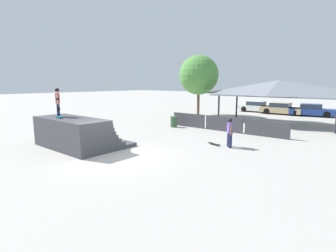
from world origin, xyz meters
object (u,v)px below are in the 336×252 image
(skateboard_on_ground, at_px, (214,144))
(trash_bin, at_px, (174,122))
(parked_car_tan, at_px, (281,109))
(bystander_walking, at_px, (230,130))
(skater_on_deck, at_px, (58,100))
(skateboard_on_deck, at_px, (59,117))
(parked_car_white, at_px, (257,107))
(parked_car_blue, at_px, (312,110))
(tree_beside_pavilion, at_px, (199,75))

(skateboard_on_ground, relative_size, trash_bin, 1.00)
(parked_car_tan, bearing_deg, skateboard_on_ground, -85.41)
(bystander_walking, bearing_deg, parked_car_tan, -33.63)
(skater_on_deck, relative_size, skateboard_on_deck, 1.92)
(skater_on_deck, relative_size, bystander_walking, 0.99)
(skateboard_on_deck, relative_size, parked_car_white, 0.20)
(skater_on_deck, bearing_deg, parked_car_blue, 100.68)
(parked_car_blue, bearing_deg, skateboard_on_deck, -118.46)
(skateboard_on_deck, bearing_deg, tree_beside_pavilion, 108.54)
(skateboard_on_deck, height_order, parked_car_white, skateboard_on_deck)
(bystander_walking, height_order, trash_bin, bystander_walking)
(bystander_walking, bearing_deg, skateboard_on_ground, 52.57)
(bystander_walking, distance_m, trash_bin, 7.14)
(skateboard_on_deck, relative_size, parked_car_blue, 0.18)
(parked_car_tan, relative_size, parked_car_blue, 0.95)
(skateboard_on_deck, height_order, skateboard_on_ground, skateboard_on_deck)
(bystander_walking, relative_size, tree_beside_pavilion, 0.25)
(trash_bin, bearing_deg, bystander_walking, -26.39)
(parked_car_tan, height_order, parked_car_blue, same)
(parked_car_tan, xyz_separation_m, parked_car_blue, (2.97, 0.28, -0.00))
(skater_on_deck, xyz_separation_m, tree_beside_pavilion, (-1.81, 16.53, 1.73))
(parked_car_tan, bearing_deg, tree_beside_pavilion, -136.48)
(tree_beside_pavilion, height_order, trash_bin, tree_beside_pavilion)
(bystander_walking, relative_size, parked_car_tan, 0.37)
(skateboard_on_deck, distance_m, parked_car_tan, 23.66)
(skateboard_on_deck, height_order, tree_beside_pavilion, tree_beside_pavilion)
(bystander_walking, height_order, parked_car_tan, bystander_walking)
(skater_on_deck, relative_size, parked_car_blue, 0.34)
(tree_beside_pavilion, height_order, parked_car_white, tree_beside_pavilion)
(parked_car_white, relative_size, parked_car_tan, 0.95)
(parked_car_white, distance_m, parked_car_blue, 5.96)
(trash_bin, bearing_deg, parked_car_tan, 75.04)
(bystander_walking, distance_m, tree_beside_pavilion, 14.62)
(parked_car_white, height_order, parked_car_tan, same)
(parked_car_white, bearing_deg, trash_bin, -93.12)
(trash_bin, bearing_deg, skateboard_on_ground, -30.50)
(tree_beside_pavilion, xyz_separation_m, trash_bin, (2.81, -7.71, -3.81))
(skateboard_on_deck, bearing_deg, trash_bin, 97.38)
(trash_bin, relative_size, parked_car_white, 0.21)
(tree_beside_pavilion, bearing_deg, skater_on_deck, -83.74)
(tree_beside_pavilion, relative_size, trash_bin, 7.42)
(skater_on_deck, height_order, trash_bin, skater_on_deck)
(parked_car_white, bearing_deg, parked_car_tan, -11.22)
(trash_bin, bearing_deg, tree_beside_pavilion, 110.06)
(skateboard_on_deck, height_order, parked_car_tan, skateboard_on_deck)
(bystander_walking, relative_size, trash_bin, 1.86)
(skater_on_deck, height_order, skateboard_on_deck, skater_on_deck)
(bystander_walking, height_order, parked_car_blue, bystander_walking)
(parked_car_white, bearing_deg, bystander_walking, -72.74)
(tree_beside_pavilion, bearing_deg, parked_car_white, 62.85)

